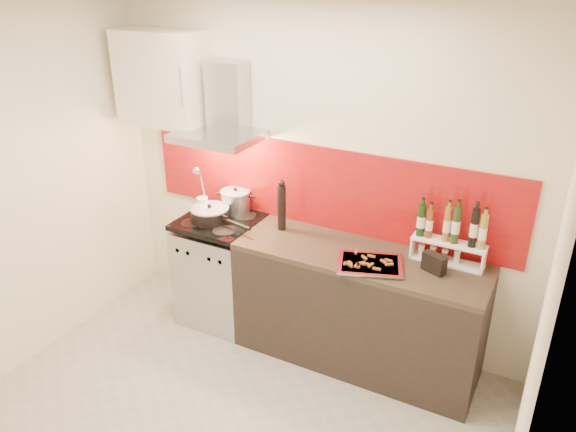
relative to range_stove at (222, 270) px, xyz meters
The scene contains 17 objects.
floor 1.37m from the range_stove, 57.42° to the right, with size 3.40×3.40×0.00m, color #9E9991.
ceiling 2.52m from the range_stove, 57.42° to the right, with size 3.40×2.80×0.02m, color white.
back_wall 1.15m from the range_stove, 23.53° to the left, with size 3.40×0.02×2.60m, color silver.
left_wall 1.71m from the range_stove, 132.40° to the right, with size 0.02×2.80×2.60m, color silver.
right_wall 2.77m from the range_stove, 24.53° to the right, with size 0.02×2.80×2.60m, color silver.
backsplash 1.12m from the range_stove, 21.33° to the left, with size 3.00×0.02×0.64m, color maroon.
range_stove is the anchor object (origin of this frame).
counter 1.20m from the range_stove, ahead, with size 1.80×0.60×0.90m.
range_hood 1.31m from the range_stove, 90.00° to the left, with size 0.62×0.50×0.61m.
upper_cabinet 1.61m from the range_stove, 166.72° to the left, with size 0.70×0.35×0.72m, color white.
stock_pot 0.59m from the range_stove, 79.75° to the left, with size 0.24×0.24×0.21m.
saute_pan 0.53m from the range_stove, 136.21° to the right, with size 0.58×0.30×0.14m.
utensil_jar 0.61m from the range_stove, behind, with size 0.09×0.14×0.43m.
pepper_mill 0.84m from the range_stove, 11.03° to the left, with size 0.06×0.06×0.40m.
step_shelf 1.89m from the range_stove, ahead, with size 0.50×0.14×0.43m.
caddy_box 1.79m from the range_stove, ahead, with size 0.16×0.07×0.14m, color black.
baking_tray 1.40m from the range_stove, ahead, with size 0.52×0.46×0.03m.
Camera 1 is at (1.67, -2.20, 2.80)m, focal length 35.00 mm.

